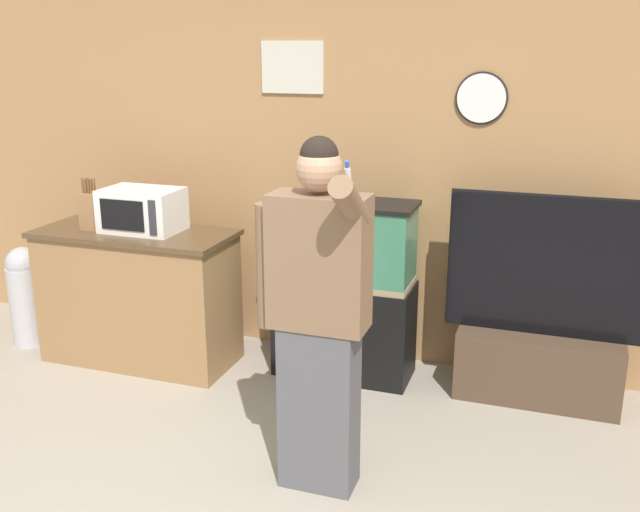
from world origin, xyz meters
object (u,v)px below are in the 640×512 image
object	(u,v)px
microwave	(142,210)
knife_block	(90,210)
trash_bin	(26,294)
counter_island	(139,296)
person_standing	(317,314)
tv_on_stand	(540,342)
aquarium_on_stand	(345,290)

from	to	relation	value
microwave	knife_block	xyz separation A→B (m)	(-0.36, -0.08, -0.01)
trash_bin	counter_island	bearing A→B (deg)	1.37
counter_island	person_standing	world-z (taller)	person_standing
tv_on_stand	person_standing	xyz separation A→B (m)	(-1.01, -1.32, 0.54)
knife_block	aquarium_on_stand	bearing A→B (deg)	9.84
person_standing	aquarium_on_stand	bearing A→B (deg)	101.05
knife_block	aquarium_on_stand	xyz separation A→B (m)	(1.72, 0.30, -0.48)
person_standing	trash_bin	bearing A→B (deg)	159.19
knife_block	trash_bin	distance (m)	0.95
microwave	aquarium_on_stand	size ratio (longest dim) A/B	0.43
knife_block	tv_on_stand	distance (m)	3.07
trash_bin	microwave	bearing A→B (deg)	2.97
tv_on_stand	trash_bin	world-z (taller)	tv_on_stand
microwave	counter_island	bearing A→B (deg)	-152.70
knife_block	tv_on_stand	size ratio (longest dim) A/B	0.27
aquarium_on_stand	person_standing	world-z (taller)	person_standing
knife_block	trash_bin	xyz separation A→B (m)	(-0.65, 0.03, -0.69)
counter_island	aquarium_on_stand	world-z (taller)	aquarium_on_stand
microwave	person_standing	world-z (taller)	person_standing
tv_on_stand	person_standing	size ratio (longest dim) A/B	0.74
counter_island	microwave	bearing A→B (deg)	27.30
aquarium_on_stand	person_standing	xyz separation A→B (m)	(0.25, -1.26, 0.32)
knife_block	tv_on_stand	world-z (taller)	tv_on_stand
knife_block	aquarium_on_stand	world-z (taller)	knife_block
microwave	person_standing	bearing A→B (deg)	-33.05
knife_block	person_standing	size ratio (longest dim) A/B	0.20
counter_island	aquarium_on_stand	distance (m)	1.45
microwave	knife_block	bearing A→B (deg)	-167.02
microwave	trash_bin	xyz separation A→B (m)	(-1.01, -0.05, -0.70)
counter_island	microwave	xyz separation A→B (m)	(0.06, 0.03, 0.61)
knife_block	tv_on_stand	bearing A→B (deg)	6.76
aquarium_on_stand	microwave	bearing A→B (deg)	-171.00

